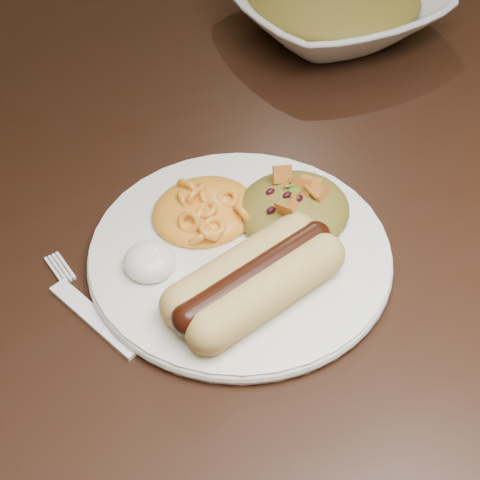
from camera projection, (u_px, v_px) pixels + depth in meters
table at (202, 251)px, 0.76m from camera, size 1.60×0.90×0.75m
plate at (240, 254)px, 0.62m from camera, size 0.32×0.32×0.01m
hotdog at (255, 279)px, 0.57m from camera, size 0.13×0.08×0.04m
mac_and_cheese at (204, 199)px, 0.63m from camera, size 0.11×0.11×0.04m
sour_cream at (149, 257)px, 0.59m from camera, size 0.05×0.05×0.03m
taco_salad at (294, 201)px, 0.63m from camera, size 0.10×0.10×0.04m
fork at (95, 318)px, 0.58m from camera, size 0.04×0.12×0.00m
serving_bowl at (333, 6)px, 0.87m from camera, size 0.27×0.27×0.06m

